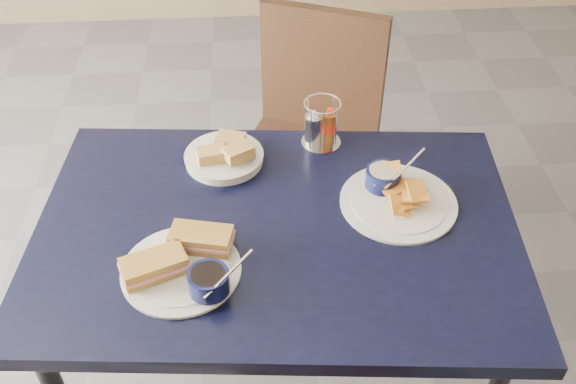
{
  "coord_description": "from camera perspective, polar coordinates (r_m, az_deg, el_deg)",
  "views": [
    {
      "loc": [
        -0.18,
        -1.22,
        1.83
      ],
      "look_at": [
        -0.09,
        -0.09,
        0.82
      ],
      "focal_mm": 40.0,
      "sensor_mm": 36.0,
      "label": 1
    }
  ],
  "objects": [
    {
      "name": "plantain_plate",
      "position": [
        1.62,
        9.4,
        -0.12
      ],
      "size": [
        0.29,
        0.29,
        0.12
      ],
      "color": "white",
      "rests_on": "dining_table"
    },
    {
      "name": "chair_far",
      "position": [
        2.24,
        1.33,
        5.93
      ],
      "size": [
        0.56,
        0.56,
        0.91
      ],
      "color": "black",
      "rests_on": "ground"
    },
    {
      "name": "dining_table",
      "position": [
        1.59,
        -0.98,
        -4.78
      ],
      "size": [
        1.22,
        0.87,
        0.75
      ],
      "color": "black",
      "rests_on": "ground"
    },
    {
      "name": "sandwich_plate",
      "position": [
        1.44,
        -9.14,
        -6.28
      ],
      "size": [
        0.3,
        0.27,
        0.12
      ],
      "color": "white",
      "rests_on": "dining_table"
    },
    {
      "name": "condiment_caddy",
      "position": [
        1.76,
        2.85,
        5.84
      ],
      "size": [
        0.11,
        0.11,
        0.14
      ],
      "color": "silver",
      "rests_on": "dining_table"
    },
    {
      "name": "ground",
      "position": [
        2.21,
        2.36,
        -14.43
      ],
      "size": [
        6.0,
        6.0,
        0.0
      ],
      "primitive_type": "plane",
      "color": "#57575D",
      "rests_on": "ground"
    },
    {
      "name": "bread_basket",
      "position": [
        1.72,
        -5.62,
        3.25
      ],
      "size": [
        0.21,
        0.21,
        0.07
      ],
      "color": "white",
      "rests_on": "dining_table"
    }
  ]
}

